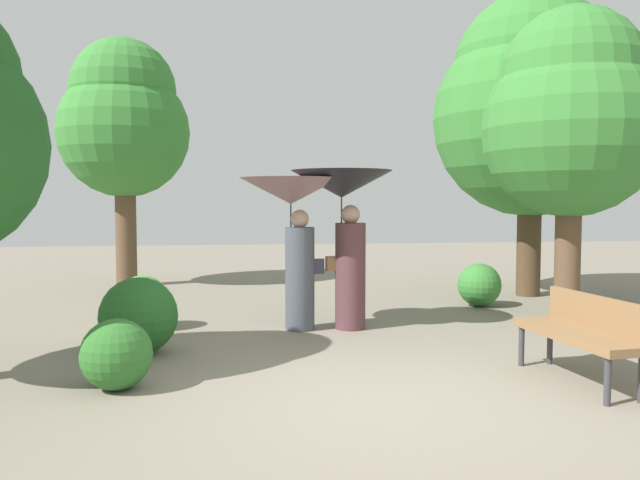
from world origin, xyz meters
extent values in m
plane|color=gray|center=(0.00, 0.00, 0.00)|extent=(40.00, 40.00, 0.00)
cylinder|color=#474C56|center=(-0.35, 3.13, 0.70)|extent=(0.40, 0.40, 1.39)
sphere|color=tan|center=(-0.35, 3.13, 1.51)|extent=(0.25, 0.25, 0.25)
cylinder|color=#333338|center=(-0.46, 3.14, 1.31)|extent=(0.02, 0.02, 0.79)
cone|color=gray|center=(-0.46, 3.14, 1.88)|extent=(1.38, 1.38, 0.35)
cube|color=#333342|center=(-0.09, 3.12, 0.86)|extent=(0.14, 0.10, 0.20)
cylinder|color=#563338|center=(0.35, 3.10, 0.72)|extent=(0.41, 0.41, 1.45)
sphere|color=tan|center=(0.35, 3.10, 1.57)|extent=(0.26, 0.26, 0.26)
cylinder|color=#333338|center=(0.22, 3.11, 1.37)|extent=(0.02, 0.02, 0.84)
cone|color=black|center=(0.22, 3.11, 1.98)|extent=(1.38, 1.38, 0.37)
cube|color=brown|center=(0.08, 3.11, 0.90)|extent=(0.14, 0.10, 0.20)
cylinder|color=#38383D|center=(1.79, 0.94, 0.22)|extent=(0.06, 0.06, 0.44)
cylinder|color=#38383D|center=(2.13, 0.97, 0.22)|extent=(0.06, 0.06, 0.44)
cylinder|color=#38383D|center=(1.92, -0.40, 0.22)|extent=(0.06, 0.06, 0.44)
cube|color=olive|center=(2.02, 0.29, 0.46)|extent=(0.59, 1.54, 0.08)
cube|color=olive|center=(2.26, 0.31, 0.66)|extent=(0.21, 1.50, 0.35)
cylinder|color=#4C3823|center=(4.16, 5.62, 2.16)|extent=(0.43, 0.43, 4.32)
sphere|color=#387F33|center=(4.16, 5.62, 3.24)|extent=(3.55, 3.55, 3.55)
sphere|color=#387F33|center=(4.16, 5.62, 4.10)|extent=(2.84, 2.84, 2.84)
cylinder|color=brown|center=(-3.42, 7.98, 2.09)|extent=(0.42, 0.42, 4.19)
sphere|color=#387F33|center=(-3.42, 7.98, 3.14)|extent=(2.63, 2.63, 2.63)
sphere|color=#387F33|center=(-3.42, 7.98, 3.98)|extent=(2.11, 2.11, 2.11)
cylinder|color=brown|center=(3.67, 3.40, 1.86)|extent=(0.37, 0.37, 3.72)
sphere|color=#387F33|center=(3.67, 3.40, 2.79)|extent=(2.57, 2.57, 2.57)
sphere|color=#387F33|center=(3.67, 3.40, 3.54)|extent=(2.06, 2.06, 2.06)
sphere|color=#2D6B28|center=(-2.31, 0.65, 0.33)|extent=(0.66, 0.66, 0.66)
sphere|color=#235B23|center=(-2.31, 1.99, 0.44)|extent=(0.89, 0.89, 0.89)
sphere|color=#4C9338|center=(-2.48, 3.47, 0.37)|extent=(0.73, 0.73, 0.73)
sphere|color=#387F33|center=(2.81, 4.59, 0.36)|extent=(0.72, 0.72, 0.72)
camera|label=1|loc=(-1.22, -5.26, 1.75)|focal=35.14mm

